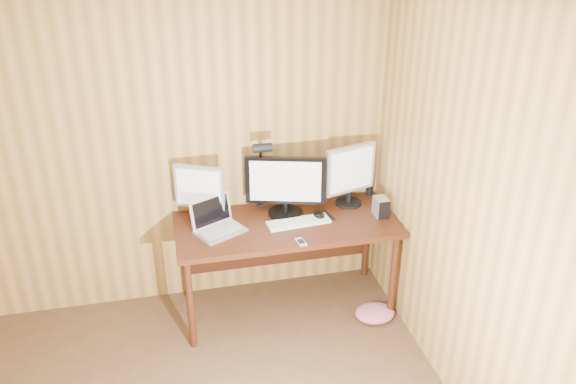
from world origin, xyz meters
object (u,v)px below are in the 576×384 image
object	(u,v)px
laptop	(216,223)
monitor_left	(200,191)
desk	(284,232)
phone	(301,242)
keyboard	(299,222)
monitor_right	(350,173)
desk_lamp	(261,165)
monitor_center	(285,185)
hard_drive	(381,207)
mouse	(319,215)
speaker	(370,188)

from	to	relation	value
laptop	monitor_left	bearing A→B (deg)	88.83
desk	phone	bearing A→B (deg)	-84.85
keyboard	phone	distance (m)	0.27
desk	laptop	size ratio (longest dim) A/B	3.98
monitor_right	laptop	bearing A→B (deg)	172.72
keyboard	desk_lamp	world-z (taller)	desk_lamp
monitor_center	hard_drive	xyz separation A→B (m)	(0.68, -0.17, -0.17)
hard_drive	keyboard	bearing A→B (deg)	175.98
mouse	phone	world-z (taller)	mouse
monitor_center	monitor_right	bearing A→B (deg)	22.08
speaker	monitor_center	bearing A→B (deg)	-166.52
phone	speaker	xyz separation A→B (m)	(0.71, 0.60, 0.06)
monitor_left	laptop	xyz separation A→B (m)	(0.09, -0.18, -0.17)
monitor_left	desk_lamp	bearing A→B (deg)	32.04
keyboard	desk_lamp	bearing A→B (deg)	124.10
monitor_right	mouse	bearing A→B (deg)	-166.75
monitor_right	hard_drive	world-z (taller)	monitor_right
laptop	speaker	distance (m)	1.28
desk	monitor_left	xyz separation A→B (m)	(-0.60, 0.12, 0.35)
laptop	speaker	bearing A→B (deg)	-14.11
desk_lamp	monitor_left	bearing A→B (deg)	175.13
laptop	phone	world-z (taller)	laptop
monitor_center	hard_drive	size ratio (longest dim) A/B	4.07
hard_drive	monitor_center	bearing A→B (deg)	163.05
desk_lamp	monitor_center	bearing A→B (deg)	-44.11
monitor_center	speaker	bearing A→B (deg)	29.17
speaker	hard_drive	bearing A→B (deg)	-96.43
desk_lamp	mouse	bearing A→B (deg)	-39.66
monitor_center	keyboard	world-z (taller)	monitor_center
desk	hard_drive	distance (m)	0.74
monitor_left	keyboard	world-z (taller)	monitor_left
keyboard	speaker	bearing A→B (deg)	21.15
keyboard	mouse	xyz separation A→B (m)	(0.17, 0.05, 0.01)
mouse	laptop	bearing A→B (deg)	178.71
monitor_left	laptop	size ratio (longest dim) A/B	1.04
monitor_right	laptop	world-z (taller)	monitor_right
mouse	desk_lamp	size ratio (longest dim) A/B	0.20
monitor_right	phone	bearing A→B (deg)	-152.99
desk_lamp	speaker	bearing A→B (deg)	-6.05
desk	laptop	distance (m)	0.54
keyboard	hard_drive	bearing A→B (deg)	-6.91
monitor_center	desk_lamp	world-z (taller)	desk_lamp
desk	monitor_right	xyz separation A→B (m)	(0.53, 0.11, 0.38)
laptop	desk_lamp	size ratio (longest dim) A/B	0.67
monitor_left	laptop	bearing A→B (deg)	-37.25
monitor_right	desk_lamp	distance (m)	0.68
monitor_left	speaker	xyz separation A→B (m)	(1.34, 0.11, -0.16)
laptop	mouse	size ratio (longest dim) A/B	3.38
laptop	speaker	xyz separation A→B (m)	(1.25, 0.30, 0.01)
monitor_right	desk_lamp	bearing A→B (deg)	158.74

